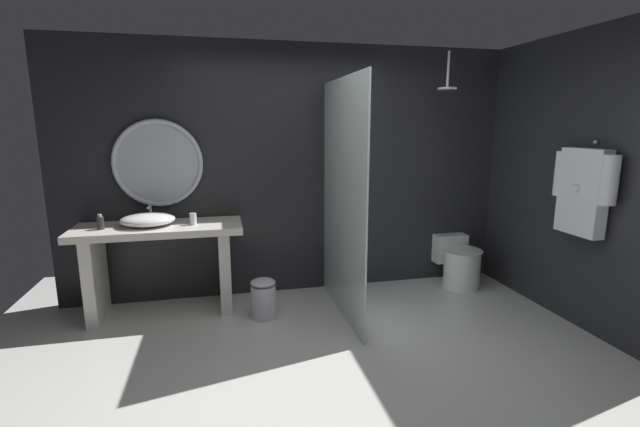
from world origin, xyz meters
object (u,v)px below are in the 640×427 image
at_px(vessel_sink, 148,220).
at_px(round_wall_mirror, 158,163).
at_px(soap_dispenser, 100,223).
at_px(waste_bin, 263,298).
at_px(tumbler_cup, 193,219).
at_px(rain_shower_head, 447,84).
at_px(hanging_bathrobe, 583,188).
at_px(toilet, 459,263).

height_order(vessel_sink, round_wall_mirror, round_wall_mirror).
xyz_separation_m(soap_dispenser, waste_bin, (1.41, -0.29, -0.73)).
height_order(vessel_sink, tumbler_cup, vessel_sink).
xyz_separation_m(soap_dispenser, rain_shower_head, (3.32, -0.02, 1.26)).
relative_size(vessel_sink, tumbler_cup, 4.44).
xyz_separation_m(vessel_sink, soap_dispenser, (-0.39, -0.05, 0.00)).
relative_size(hanging_bathrobe, waste_bin, 2.09).
height_order(vessel_sink, waste_bin, vessel_sink).
xyz_separation_m(rain_shower_head, hanging_bathrobe, (0.74, -1.06, -0.92)).
bearing_deg(rain_shower_head, soap_dispenser, 179.70).
bearing_deg(tumbler_cup, rain_shower_head, -0.50).
relative_size(soap_dispenser, round_wall_mirror, 0.16).
distance_m(soap_dispenser, round_wall_mirror, 0.76).
xyz_separation_m(soap_dispenser, toilet, (3.64, 0.07, -0.67)).
xyz_separation_m(round_wall_mirror, rain_shower_head, (2.84, -0.34, 0.76)).
height_order(soap_dispenser, waste_bin, soap_dispenser).
bearing_deg(hanging_bathrobe, vessel_sink, 162.94).
distance_m(vessel_sink, hanging_bathrobe, 3.85).
distance_m(rain_shower_head, waste_bin, 2.77).
xyz_separation_m(round_wall_mirror, hanging_bathrobe, (3.57, -1.40, -0.16)).
bearing_deg(toilet, tumbler_cup, -178.65).
distance_m(tumbler_cup, hanging_bathrobe, 3.45).
bearing_deg(round_wall_mirror, vessel_sink, -107.62).
height_order(soap_dispenser, toilet, soap_dispenser).
xyz_separation_m(hanging_bathrobe, toilet, (-0.42, 1.15, -1.00)).
distance_m(vessel_sink, toilet, 3.31).
height_order(round_wall_mirror, hanging_bathrobe, round_wall_mirror).
bearing_deg(waste_bin, round_wall_mirror, 146.24).
bearing_deg(round_wall_mirror, hanging_bathrobe, -21.46).
xyz_separation_m(rain_shower_head, waste_bin, (-1.91, -0.27, -1.99)).
relative_size(vessel_sink, rain_shower_head, 1.31).
xyz_separation_m(round_wall_mirror, waste_bin, (0.92, -0.62, -1.22)).
bearing_deg(round_wall_mirror, waste_bin, -33.76).
bearing_deg(hanging_bathrobe, rain_shower_head, 124.79).
bearing_deg(round_wall_mirror, soap_dispenser, -145.93).
relative_size(vessel_sink, hanging_bathrobe, 0.61).
bearing_deg(waste_bin, hanging_bathrobe, -16.54).
xyz_separation_m(vessel_sink, round_wall_mirror, (0.09, 0.28, 0.49)).
bearing_deg(hanging_bathrobe, soap_dispenser, 165.12).
xyz_separation_m(vessel_sink, hanging_bathrobe, (3.66, -1.12, 0.34)).
bearing_deg(hanging_bathrobe, round_wall_mirror, 158.54).
distance_m(hanging_bathrobe, toilet, 1.58).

